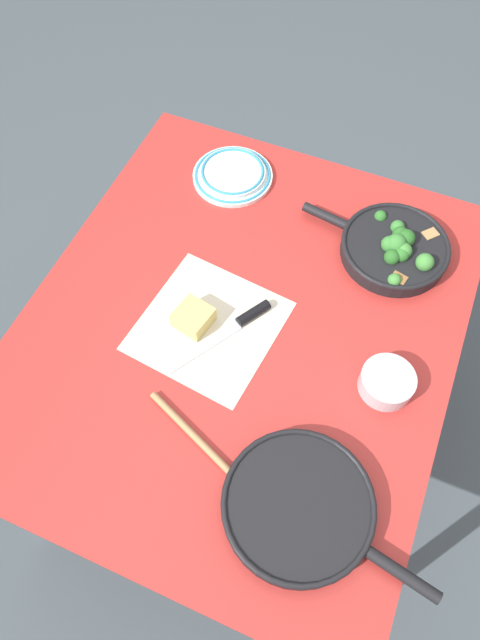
{
  "coord_description": "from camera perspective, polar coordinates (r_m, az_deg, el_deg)",
  "views": [
    {
      "loc": [
        0.59,
        0.25,
        1.85
      ],
      "look_at": [
        0.0,
        0.0,
        0.74
      ],
      "focal_mm": 32.0,
      "sensor_mm": 36.0,
      "label": 1
    }
  ],
  "objects": [
    {
      "name": "grater_knife",
      "position": [
        1.29,
        -0.61,
        -0.61
      ],
      "size": [
        0.25,
        0.17,
        0.02
      ],
      "rotation": [
        0.0,
        0.0,
        5.74
      ],
      "color": "silver",
      "rests_on": "dining_table_red"
    },
    {
      "name": "skillet_eggs",
      "position": [
        1.14,
        5.98,
        -18.07
      ],
      "size": [
        0.29,
        0.43,
        0.04
      ],
      "rotation": [
        0.0,
        0.0,
        1.38
      ],
      "color": "black",
      "rests_on": "dining_table_red"
    },
    {
      "name": "parchment_sheet",
      "position": [
        1.3,
        -3.15,
        -0.58
      ],
      "size": [
        0.33,
        0.33,
        0.0
      ],
      "color": "beige",
      "rests_on": "dining_table_red"
    },
    {
      "name": "ground_plane",
      "position": [
        1.96,
        0.0,
        -10.91
      ],
      "size": [
        14.0,
        14.0,
        0.0
      ],
      "primitive_type": "plane",
      "color": "#424C51"
    },
    {
      "name": "cheese_block",
      "position": [
        1.29,
        -4.69,
        0.23
      ],
      "size": [
        0.09,
        0.09,
        0.05
      ],
      "color": "#EACC66",
      "rests_on": "dining_table_red"
    },
    {
      "name": "prep_bowl_steel",
      "position": [
        1.25,
        14.47,
        -6.05
      ],
      "size": [
        0.12,
        0.12,
        0.05
      ],
      "color": "#B7B7BC",
      "rests_on": "dining_table_red"
    },
    {
      "name": "wooden_spoon",
      "position": [
        1.17,
        -1.31,
        -14.67
      ],
      "size": [
        0.16,
        0.35,
        0.02
      ],
      "rotation": [
        0.0,
        0.0,
        1.18
      ],
      "color": "#A87A4C",
      "rests_on": "dining_table_red"
    },
    {
      "name": "dinner_plate_stack",
      "position": [
        1.57,
        -0.74,
        14.37
      ],
      "size": [
        0.21,
        0.21,
        0.03
      ],
      "color": "white",
      "rests_on": "dining_table_red"
    },
    {
      "name": "skillet_broccoli",
      "position": [
        1.44,
        15.2,
        7.0
      ],
      "size": [
        0.26,
        0.38,
        0.08
      ],
      "rotation": [
        0.0,
        0.0,
        4.55
      ],
      "color": "black",
      "rests_on": "dining_table_red"
    },
    {
      "name": "dining_table_red",
      "position": [
        1.37,
        0.0,
        -2.04
      ],
      "size": [
        1.14,
        0.96,
        0.72
      ],
      "color": "#B72D28",
      "rests_on": "ground_plane"
    }
  ]
}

